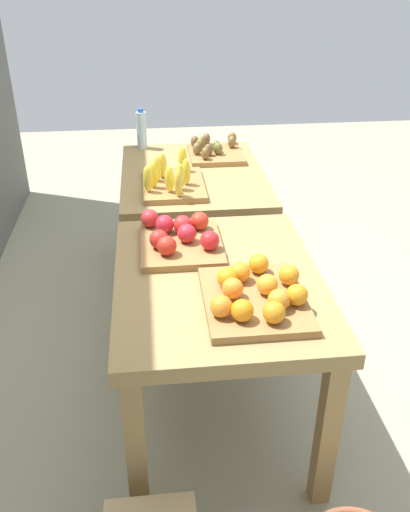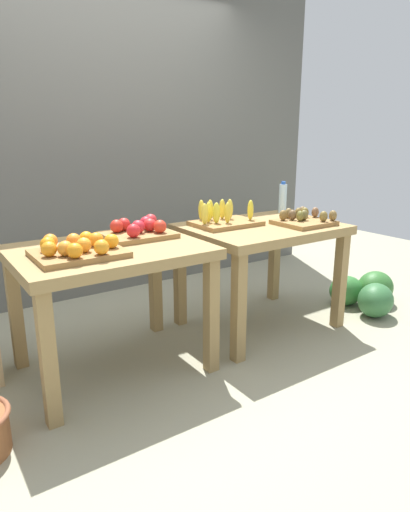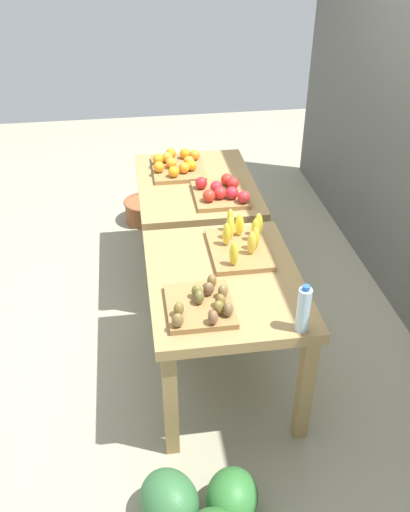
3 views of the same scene
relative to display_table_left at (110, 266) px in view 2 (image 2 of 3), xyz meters
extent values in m
plane|color=gray|center=(0.56, 0.00, -0.64)|extent=(8.00, 8.00, 0.00)
cube|color=#5D5C57|center=(0.56, 1.35, 0.86)|extent=(4.40, 0.12, 3.00)
cube|color=#987A49|center=(0.00, 0.00, 0.08)|extent=(1.04, 0.80, 0.06)
cube|color=#987A49|center=(-0.46, -0.34, -0.29)|extent=(0.07, 0.07, 0.69)
cube|color=#987A49|center=(0.46, -0.34, -0.29)|extent=(0.07, 0.07, 0.69)
cube|color=#987A49|center=(-0.46, 0.34, -0.29)|extent=(0.07, 0.07, 0.69)
cube|color=#987A49|center=(0.46, 0.34, -0.29)|extent=(0.07, 0.07, 0.69)
cube|color=#987A49|center=(1.12, 0.00, 0.08)|extent=(1.04, 0.80, 0.06)
cube|color=#987A49|center=(0.66, -0.34, -0.29)|extent=(0.07, 0.07, 0.69)
cube|color=#987A49|center=(1.58, -0.34, -0.29)|extent=(0.07, 0.07, 0.69)
cube|color=#987A49|center=(0.66, 0.34, -0.29)|extent=(0.07, 0.07, 0.69)
cube|color=#987A49|center=(1.58, 0.34, -0.29)|extent=(0.07, 0.07, 0.69)
cube|color=olive|center=(-0.20, -0.10, 0.12)|extent=(0.44, 0.36, 0.03)
sphere|color=orange|center=(-0.04, -0.15, 0.18)|extent=(0.10, 0.10, 0.08)
sphere|color=orange|center=(-0.34, -0.04, 0.18)|extent=(0.10, 0.10, 0.08)
sphere|color=orange|center=(-0.13, -0.24, 0.18)|extent=(0.11, 0.11, 0.08)
sphere|color=orange|center=(-0.20, -0.03, 0.18)|extent=(0.10, 0.10, 0.08)
sphere|color=orange|center=(-0.13, -0.02, 0.18)|extent=(0.11, 0.11, 0.08)
sphere|color=orange|center=(-0.27, -0.24, 0.18)|extent=(0.09, 0.09, 0.08)
sphere|color=orange|center=(-0.36, -0.14, 0.18)|extent=(0.10, 0.10, 0.08)
sphere|color=orange|center=(-0.29, -0.17, 0.18)|extent=(0.10, 0.10, 0.08)
sphere|color=orange|center=(-0.10, -0.07, 0.18)|extent=(0.10, 0.10, 0.08)
sphere|color=orange|center=(-0.31, 0.03, 0.18)|extent=(0.08, 0.08, 0.08)
sphere|color=orange|center=(-0.19, -0.15, 0.18)|extent=(0.11, 0.11, 0.08)
cube|color=olive|center=(0.24, 0.13, 0.12)|extent=(0.40, 0.34, 0.03)
sphere|color=red|center=(0.40, 0.25, 0.18)|extent=(0.09, 0.09, 0.08)
sphere|color=red|center=(0.16, 0.01, 0.18)|extent=(0.11, 0.11, 0.08)
sphere|color=red|center=(0.13, 0.19, 0.18)|extent=(0.11, 0.11, 0.08)
sphere|color=red|center=(0.19, 0.22, 0.18)|extent=(0.11, 0.11, 0.08)
sphere|color=red|center=(0.23, 0.10, 0.18)|extent=(0.10, 0.10, 0.08)
sphere|color=red|center=(0.33, 0.19, 0.18)|extent=(0.11, 0.11, 0.08)
sphere|color=red|center=(0.32, 0.11, 0.18)|extent=(0.11, 0.11, 0.08)
sphere|color=red|center=(0.35, 0.04, 0.18)|extent=(0.09, 0.09, 0.08)
cube|color=olive|center=(0.90, 0.12, 0.12)|extent=(0.44, 0.32, 0.03)
ellipsoid|color=yellow|center=(0.78, 0.15, 0.21)|extent=(0.06, 0.07, 0.14)
ellipsoid|color=yellow|center=(1.07, 0.06, 0.21)|extent=(0.07, 0.07, 0.14)
ellipsoid|color=yellow|center=(0.87, 0.06, 0.21)|extent=(0.06, 0.06, 0.14)
ellipsoid|color=yellow|center=(0.72, 0.10, 0.21)|extent=(0.05, 0.05, 0.14)
ellipsoid|color=yellow|center=(0.84, 0.22, 0.21)|extent=(0.05, 0.05, 0.14)
ellipsoid|color=yellow|center=(0.79, 0.25, 0.21)|extent=(0.06, 0.06, 0.14)
ellipsoid|color=yellow|center=(0.98, 0.17, 0.21)|extent=(0.05, 0.06, 0.14)
ellipsoid|color=yellow|center=(0.80, 0.09, 0.21)|extent=(0.07, 0.06, 0.14)
ellipsoid|color=yellow|center=(0.93, 0.20, 0.21)|extent=(0.06, 0.06, 0.14)
cube|color=olive|center=(1.36, -0.16, 0.12)|extent=(0.36, 0.32, 0.03)
ellipsoid|color=brown|center=(1.45, -0.09, 0.18)|extent=(0.07, 0.07, 0.07)
ellipsoid|color=brown|center=(1.36, -0.17, 0.18)|extent=(0.07, 0.06, 0.07)
ellipsoid|color=brown|center=(1.52, -0.12, 0.18)|extent=(0.06, 0.05, 0.07)
ellipsoid|color=brown|center=(1.32, -0.17, 0.18)|extent=(0.07, 0.07, 0.07)
ellipsoid|color=brown|center=(1.30, -0.11, 0.18)|extent=(0.07, 0.07, 0.07)
ellipsoid|color=brown|center=(1.24, -0.09, 0.18)|extent=(0.06, 0.06, 0.07)
ellipsoid|color=brown|center=(1.33, -0.05, 0.18)|extent=(0.07, 0.07, 0.07)
ellipsoid|color=brown|center=(1.52, -0.29, 0.18)|extent=(0.06, 0.06, 0.07)
ellipsoid|color=brown|center=(1.40, -0.07, 0.18)|extent=(0.07, 0.06, 0.07)
ellipsoid|color=brown|center=(1.44, -0.27, 0.18)|extent=(0.07, 0.07, 0.07)
ellipsoid|color=brown|center=(1.47, -0.04, 0.18)|extent=(0.07, 0.07, 0.07)
cylinder|color=silver|center=(1.58, 0.28, 0.22)|extent=(0.06, 0.06, 0.23)
cylinder|color=blue|center=(1.58, 0.28, 0.35)|extent=(0.03, 0.03, 0.02)
ellipsoid|color=#2F692C|center=(2.20, -0.22, -0.50)|extent=(0.33, 0.29, 0.27)
ellipsoid|color=#2F7030|center=(1.98, -0.10, -0.52)|extent=(0.34, 0.32, 0.24)
ellipsoid|color=#326838|center=(1.96, -0.39, -0.51)|extent=(0.39, 0.36, 0.26)
camera|label=1|loc=(-1.78, 0.24, 1.22)|focal=38.15mm
camera|label=2|loc=(-0.90, -2.27, 0.71)|focal=31.08mm
camera|label=3|loc=(3.45, -0.44, 1.82)|focal=39.16mm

